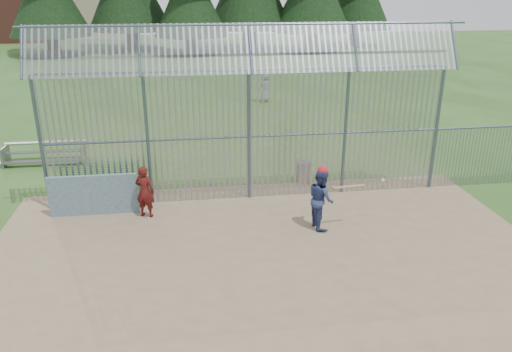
{
  "coord_description": "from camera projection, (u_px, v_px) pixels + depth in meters",
  "views": [
    {
      "loc": [
        -1.82,
        -10.83,
        6.28
      ],
      "look_at": [
        0.0,
        2.0,
        1.3
      ],
      "focal_mm": 35.0,
      "sensor_mm": 36.0,
      "label": 1
    }
  ],
  "objects": [
    {
      "name": "onlooker",
      "position": [
        145.0,
        191.0,
        14.18
      ],
      "size": [
        0.65,
        0.55,
        1.53
      ],
      "primitive_type": "imported",
      "rotation": [
        0.0,
        0.0,
        2.76
      ],
      "color": "maroon",
      "rests_on": "dirt_infield"
    },
    {
      "name": "distant_buildings",
      "position": [
        4.0,
        8.0,
        60.39
      ],
      "size": [
        26.5,
        10.5,
        8.0
      ],
      "color": "brown",
      "rests_on": "ground"
    },
    {
      "name": "bleacher",
      "position": [
        45.0,
        153.0,
        18.64
      ],
      "size": [
        3.0,
        0.95,
        0.72
      ],
      "color": "slate",
      "rests_on": "ground"
    },
    {
      "name": "batter",
      "position": [
        321.0,
        199.0,
        13.52
      ],
      "size": [
        0.72,
        0.88,
        1.67
      ],
      "primitive_type": "imported",
      "rotation": [
        0.0,
        0.0,
        1.69
      ],
      "color": "navy",
      "rests_on": "dirt_infield"
    },
    {
      "name": "dugout_wall",
      "position": [
        94.0,
        195.0,
        14.36
      ],
      "size": [
        2.5,
        0.12,
        1.2
      ],
      "primitive_type": "cube",
      "color": "#38566B",
      "rests_on": "dirt_infield"
    },
    {
      "name": "ground",
      "position": [
        267.0,
        253.0,
        12.5
      ],
      "size": [
        120.0,
        120.0,
        0.0
      ],
      "primitive_type": "plane",
      "color": "#2D511E",
      "rests_on": "ground"
    },
    {
      "name": "batting_gear",
      "position": [
        329.0,
        174.0,
        13.26
      ],
      "size": [
        1.93,
        0.35,
        0.62
      ],
      "color": "red",
      "rests_on": "ground"
    },
    {
      "name": "backstop_fence",
      "position": [
        309.0,
        123.0,
        15.07
      ],
      "size": [
        20.09,
        0.81,
        5.3
      ],
      "color": "#47566B",
      "rests_on": "ground"
    },
    {
      "name": "bg_kid_standing",
      "position": [
        265.0,
        87.0,
        28.34
      ],
      "size": [
        0.94,
        0.77,
        1.65
      ],
      "primitive_type": "imported",
      "rotation": [
        0.0,
        0.0,
        3.5
      ],
      "color": "slate",
      "rests_on": "ground"
    },
    {
      "name": "trash_can",
      "position": [
        303.0,
        171.0,
        16.88
      ],
      "size": [
        0.56,
        0.56,
        0.82
      ],
      "color": "gray",
      "rests_on": "ground"
    },
    {
      "name": "dirt_infield",
      "position": [
        271.0,
        263.0,
        12.04
      ],
      "size": [
        14.0,
        10.0,
        0.02
      ],
      "primitive_type": "cube",
      "color": "#756047",
      "rests_on": "ground"
    }
  ]
}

